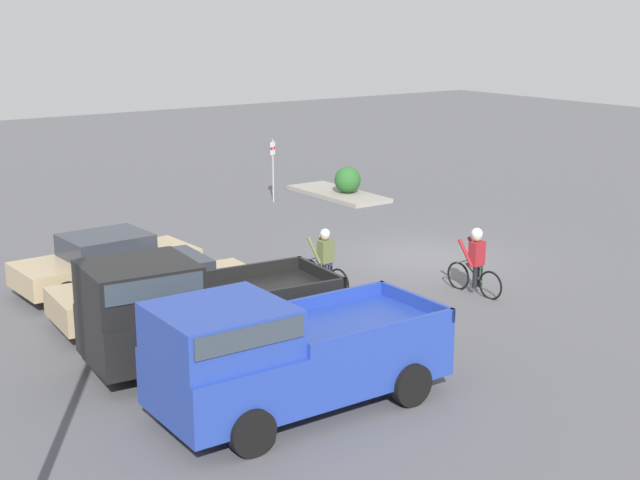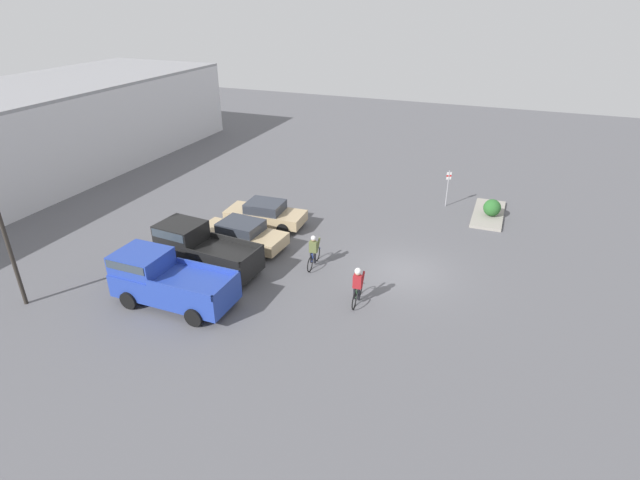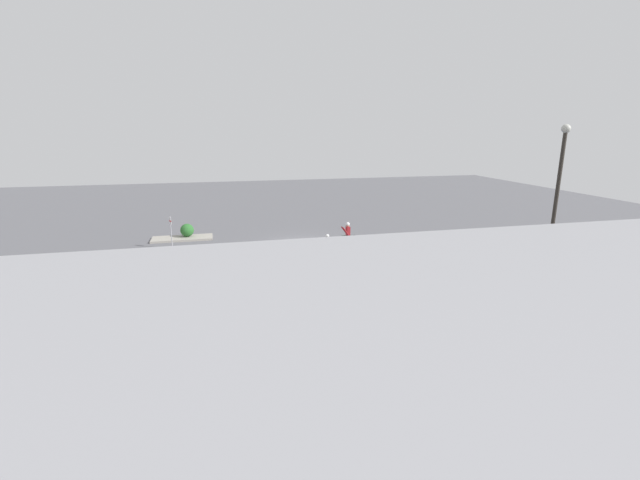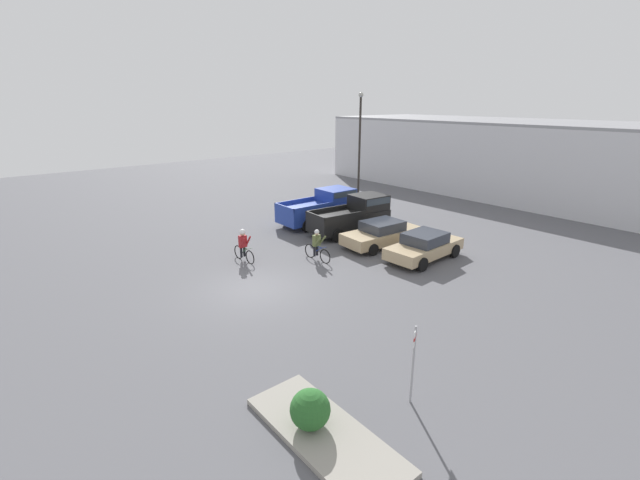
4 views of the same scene
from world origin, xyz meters
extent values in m
plane|color=#56565B|center=(0.00, 0.00, 0.00)|extent=(80.00, 80.00, 0.00)
cube|color=#233D9E|center=(-6.09, 8.34, 0.84)|extent=(2.13, 5.17, 0.98)
cube|color=#233D9E|center=(-6.08, 9.89, 1.73)|extent=(1.93, 2.08, 0.80)
cube|color=#333D47|center=(-6.08, 9.89, 1.91)|extent=(1.99, 1.92, 0.35)
cube|color=#233D9E|center=(-7.10, 7.32, 1.46)|extent=(0.12, 3.09, 0.25)
cube|color=#233D9E|center=(-5.11, 7.30, 1.46)|extent=(0.12, 3.09, 0.25)
cube|color=#233D9E|center=(-6.12, 5.81, 1.46)|extent=(2.07, 0.10, 0.25)
cylinder|color=black|center=(-7.11, 9.95, 0.39)|extent=(0.23, 0.78, 0.77)
cylinder|color=black|center=(-5.04, 9.93, 0.39)|extent=(0.23, 0.78, 0.77)
cylinder|color=black|center=(-7.15, 6.76, 0.39)|extent=(0.23, 0.78, 0.77)
cylinder|color=black|center=(-5.08, 6.73, 0.39)|extent=(0.23, 0.78, 0.77)
cube|color=black|center=(-3.29, 8.51, 0.82)|extent=(2.34, 5.08, 0.95)
cube|color=black|center=(-3.16, 9.99, 1.74)|extent=(1.93, 2.12, 0.89)
cube|color=#333D47|center=(-3.16, 9.99, 1.93)|extent=(1.97, 1.97, 0.39)
cube|color=black|center=(-4.30, 7.61, 1.42)|extent=(0.34, 2.95, 0.25)
cube|color=black|center=(-2.46, 7.45, 1.42)|extent=(0.34, 2.95, 0.25)
cube|color=black|center=(-3.51, 6.10, 1.42)|extent=(1.92, 0.25, 0.25)
cylinder|color=black|center=(-4.12, 10.12, 0.39)|extent=(0.29, 0.79, 0.77)
cylinder|color=black|center=(-2.21, 9.95, 0.39)|extent=(0.29, 0.79, 0.77)
cylinder|color=black|center=(-4.38, 7.07, 0.39)|extent=(0.29, 0.79, 0.77)
cylinder|color=black|center=(-2.47, 6.91, 0.39)|extent=(0.29, 0.79, 0.77)
cube|color=tan|center=(-0.49, 8.37, 0.57)|extent=(2.13, 4.70, 0.61)
cube|color=#2D333D|center=(-0.49, 8.37, 1.14)|extent=(1.78, 2.17, 0.52)
cylinder|color=black|center=(-1.31, 9.89, 0.31)|extent=(0.22, 0.64, 0.63)
cylinder|color=black|center=(0.52, 9.77, 0.31)|extent=(0.22, 0.64, 0.63)
cylinder|color=black|center=(-1.50, 6.96, 0.31)|extent=(0.22, 0.64, 0.63)
cylinder|color=black|center=(0.33, 6.84, 0.31)|extent=(0.22, 0.64, 0.63)
cube|color=tan|center=(2.31, 8.43, 0.57)|extent=(2.01, 4.46, 0.57)
cube|color=#2D333D|center=(2.31, 8.43, 1.12)|extent=(1.72, 2.05, 0.53)
cylinder|color=black|center=(1.34, 9.79, 0.34)|extent=(0.21, 0.68, 0.68)
cylinder|color=black|center=(3.15, 9.88, 0.34)|extent=(0.21, 0.68, 0.68)
cylinder|color=black|center=(1.47, 6.99, 0.34)|extent=(0.21, 0.68, 0.68)
cylinder|color=black|center=(3.28, 7.07, 0.34)|extent=(0.21, 0.68, 0.68)
torus|color=black|center=(-0.42, 4.23, 0.34)|extent=(0.74, 0.10, 0.74)
torus|color=black|center=(-1.53, 4.16, 0.34)|extent=(0.74, 0.10, 0.74)
cylinder|color=#233D9E|center=(-0.98, 4.20, 0.52)|extent=(0.58, 0.07, 0.39)
cylinder|color=#233D9E|center=(-0.98, 4.20, 0.73)|extent=(0.62, 0.07, 0.04)
cylinder|color=#233D9E|center=(-1.17, 4.18, 0.52)|extent=(0.04, 0.04, 0.36)
cylinder|color=#233D9E|center=(-0.56, 4.22, 0.76)|extent=(0.05, 0.46, 0.02)
cylinder|color=black|center=(-1.09, 4.28, 0.48)|extent=(0.13, 0.13, 0.55)
cylinder|color=black|center=(-1.08, 4.10, 0.48)|extent=(0.13, 0.13, 0.55)
cube|color=#5B6638|center=(-1.03, 4.19, 1.03)|extent=(0.26, 0.37, 0.56)
cylinder|color=#5B6638|center=(-0.82, 4.38, 1.03)|extent=(0.55, 0.12, 0.61)
cylinder|color=#5B6638|center=(-0.80, 4.04, 1.03)|extent=(0.55, 0.12, 0.61)
sphere|color=tan|center=(-1.00, 4.20, 1.42)|extent=(0.22, 0.22, 0.22)
sphere|color=silver|center=(-1.00, 4.20, 1.48)|extent=(0.24, 0.24, 0.24)
torus|color=black|center=(-2.68, 1.35, 0.33)|extent=(0.71, 0.09, 0.71)
torus|color=black|center=(-3.72, 1.28, 0.33)|extent=(0.71, 0.09, 0.71)
cylinder|color=#2D5133|center=(-3.20, 1.31, 0.50)|extent=(0.54, 0.07, 0.38)
cylinder|color=#2D5133|center=(-3.20, 1.31, 0.70)|extent=(0.57, 0.07, 0.04)
cylinder|color=#2D5133|center=(-3.38, 1.30, 0.50)|extent=(0.04, 0.04, 0.35)
cylinder|color=#2D5133|center=(-2.81, 1.34, 0.73)|extent=(0.05, 0.46, 0.02)
cylinder|color=black|center=(-3.31, 1.40, 0.46)|extent=(0.13, 0.13, 0.53)
cylinder|color=black|center=(-3.30, 1.22, 0.46)|extent=(0.13, 0.13, 0.53)
cube|color=maroon|center=(-3.25, 1.31, 1.02)|extent=(0.26, 0.37, 0.59)
cylinder|color=maroon|center=(-3.06, 1.49, 1.02)|extent=(0.52, 0.12, 0.64)
cylinder|color=maroon|center=(-3.03, 1.15, 1.02)|extent=(0.52, 0.12, 0.64)
sphere|color=tan|center=(-3.23, 1.31, 1.44)|extent=(0.26, 0.26, 0.26)
sphere|color=silver|center=(-3.23, 1.31, 1.51)|extent=(0.28, 0.28, 0.28)
cylinder|color=#9E9EA3|center=(8.81, -0.54, 1.14)|extent=(0.06, 0.06, 2.27)
cube|color=white|center=(8.81, -0.54, 1.95)|extent=(0.16, 0.28, 0.45)
cube|color=red|center=(8.81, -0.54, 1.95)|extent=(0.16, 0.28, 0.10)
cylinder|color=#2D2823|center=(-8.44, 14.27, 3.93)|extent=(0.16, 0.16, 7.86)
sphere|color=#B2B2A8|center=(-8.44, 14.27, 7.99)|extent=(0.36, 0.36, 0.36)
cube|color=gray|center=(8.33, -3.10, 0.07)|extent=(4.38, 1.70, 0.15)
sphere|color=#286028|center=(7.96, -3.26, 0.64)|extent=(0.98, 0.98, 0.98)
camera|label=1|loc=(-17.92, 16.33, 6.64)|focal=50.00mm
camera|label=2|loc=(-20.30, -3.72, 11.83)|focal=28.00mm
camera|label=3|loc=(5.51, 29.44, 7.94)|focal=24.00mm
camera|label=4|loc=(14.60, -8.40, 7.65)|focal=24.00mm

